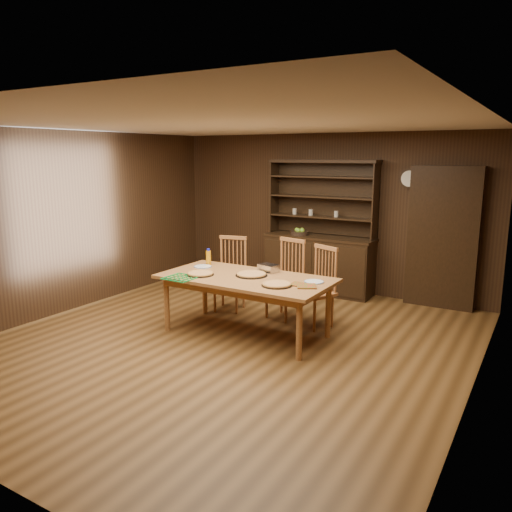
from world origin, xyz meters
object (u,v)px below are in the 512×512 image
Objects in this scene: chair_right at (320,284)px; juice_bottle at (208,257)px; chair_left at (231,271)px; chair_center at (288,276)px; dining_table at (246,282)px; china_hutch at (319,256)px.

chair_right is 1.58m from juice_bottle.
juice_bottle is at bearing -110.45° from chair_left.
chair_center is at bearing -7.86° from chair_left.
chair_right is at bearing 49.79° from dining_table.
dining_table is at bearing -86.96° from chair_center.
chair_left reaches higher than dining_table.
chair_center is (0.16, -1.45, -0.01)m from china_hutch.
china_hutch reaches higher than dining_table.
china_hutch is 9.59× the size of juice_bottle.
dining_table is (0.02, -2.34, 0.09)m from china_hutch.
china_hutch is at bearing 51.04° from chair_left.
chair_left is 0.55m from juice_bottle.
chair_right is at bearing 16.99° from juice_bottle.
chair_center is (0.89, 0.08, 0.02)m from chair_left.
juice_bottle is at bearing -138.09° from chair_center.
juice_bottle is (-0.95, -0.56, 0.26)m from chair_center.
juice_bottle is (-0.80, -2.01, 0.26)m from china_hutch.
chair_center is 1.03× the size of chair_right.
chair_left is at bearing 82.83° from juice_bottle.
chair_center is 0.54m from chair_right.
chair_center reaches higher than juice_bottle.
juice_bottle is (-1.49, -0.45, 0.28)m from chair_right.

